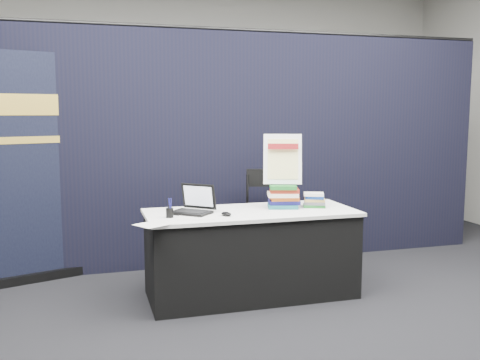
% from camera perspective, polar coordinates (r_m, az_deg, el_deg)
% --- Properties ---
extents(floor, '(8.00, 8.00, 0.00)m').
position_cam_1_polar(floor, '(4.29, 3.44, -14.50)').
color(floor, black).
rests_on(floor, ground).
extents(wall_back, '(8.00, 0.02, 3.50)m').
position_cam_1_polar(wall_back, '(7.87, -6.37, 8.39)').
color(wall_back, '#A4A39B').
rests_on(wall_back, floor).
extents(drape_partition, '(6.00, 0.08, 2.40)m').
position_cam_1_polar(drape_partition, '(5.53, -2.03, 3.22)').
color(drape_partition, black).
rests_on(drape_partition, floor).
extents(display_table, '(1.80, 0.75, 0.75)m').
position_cam_1_polar(display_table, '(4.67, 1.19, -7.81)').
color(display_table, black).
rests_on(display_table, floor).
extents(laptop, '(0.38, 0.42, 0.24)m').
position_cam_1_polar(laptop, '(4.49, -5.35, -2.81)').
color(laptop, black).
rests_on(laptop, display_table).
extents(mouse, '(0.10, 0.12, 0.03)m').
position_cam_1_polar(mouse, '(4.36, -1.49, -3.64)').
color(mouse, black).
rests_on(mouse, display_table).
extents(brochure_left, '(0.35, 0.32, 0.00)m').
position_cam_1_polar(brochure_left, '(4.10, -8.99, -4.64)').
color(brochure_left, silver).
rests_on(brochure_left, display_table).
extents(brochure_mid, '(0.29, 0.24, 0.00)m').
position_cam_1_polar(brochure_mid, '(4.31, -4.52, -3.99)').
color(brochure_mid, silver).
rests_on(brochure_mid, display_table).
extents(brochure_right, '(0.34, 0.28, 0.00)m').
position_cam_1_polar(brochure_right, '(4.31, -4.61, -3.99)').
color(brochure_right, silver).
rests_on(brochure_right, display_table).
extents(pen_cup, '(0.08, 0.08, 0.08)m').
position_cam_1_polar(pen_cup, '(4.33, -7.51, -3.49)').
color(pen_cup, black).
rests_on(pen_cup, display_table).
extents(book_stack_tall, '(0.29, 0.24, 0.21)m').
position_cam_1_polar(book_stack_tall, '(4.72, 4.66, -1.74)').
color(book_stack_tall, '#1B6068').
rests_on(book_stack_tall, display_table).
extents(book_stack_short, '(0.22, 0.20, 0.13)m').
position_cam_1_polar(book_stack_short, '(4.79, 7.94, -2.13)').
color(book_stack_short, '#1D6D26').
rests_on(book_stack_short, display_table).
extents(info_sign, '(0.36, 0.23, 0.46)m').
position_cam_1_polar(info_sign, '(4.71, 4.57, 2.19)').
color(info_sign, black).
rests_on(info_sign, book_stack_tall).
extents(pullup_banner, '(0.89, 0.38, 2.14)m').
position_cam_1_polar(pullup_banner, '(5.31, -21.18, -0.18)').
color(pullup_banner, black).
rests_on(pullup_banner, floor).
extents(stacking_chair, '(0.56, 0.57, 1.03)m').
position_cam_1_polar(stacking_chair, '(5.22, 3.69, -4.00)').
color(stacking_chair, black).
rests_on(stacking_chair, floor).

